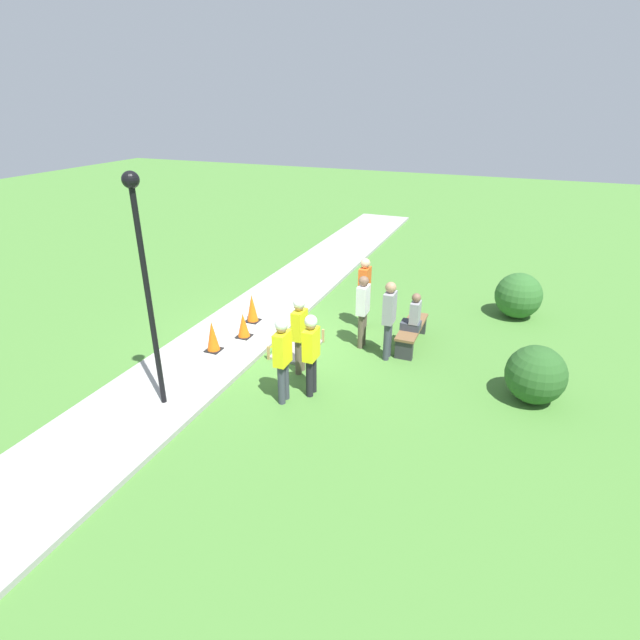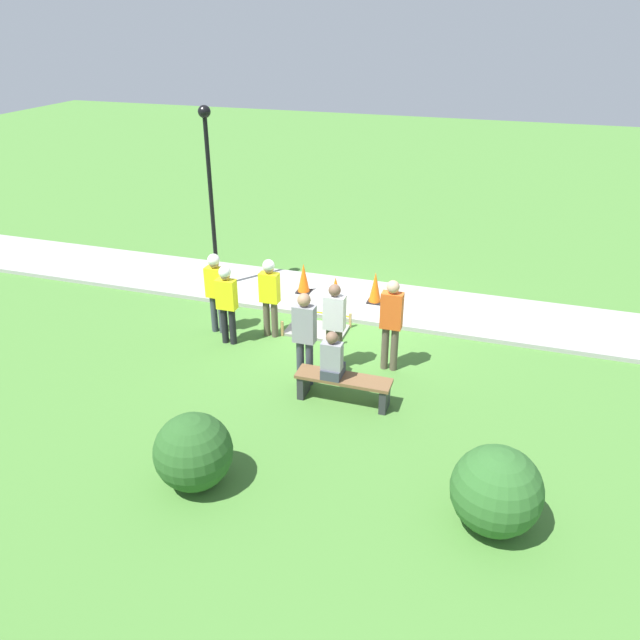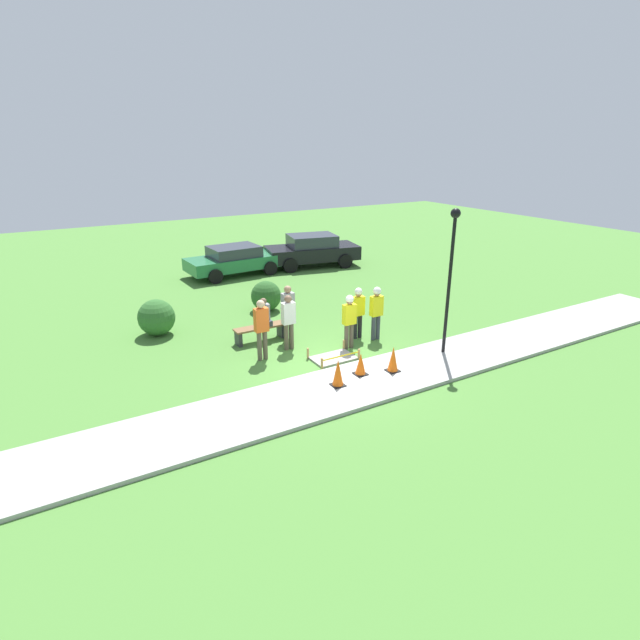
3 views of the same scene
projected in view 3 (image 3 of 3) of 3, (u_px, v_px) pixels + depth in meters
The scene contains 19 objects.
ground_plane at pixel (334, 370), 14.11m from camera, with size 60.00×60.00×0.00m, color #477A33.
sidewalk at pixel (357, 384), 13.17m from camera, with size 28.00×2.26×0.10m.
wet_concrete_patch at pixel (333, 358), 14.77m from camera, with size 1.32×0.87×0.34m.
traffic_cone_near_patch at pixel (338, 373), 12.87m from camera, with size 0.34×0.34×0.74m.
traffic_cone_far_patch at pixel (361, 364), 13.51m from camera, with size 0.34×0.34×0.61m.
traffic_cone_sidewalk_edge at pixel (393, 359), 13.68m from camera, with size 0.34×0.34×0.72m.
park_bench at pixel (260, 331), 16.00m from camera, with size 1.68×0.44×0.51m.
person_seated_on_bench at pixel (264, 314), 15.96m from camera, with size 0.36×0.44×0.89m.
worker_supervisor at pixel (349, 317), 15.23m from camera, with size 0.40×0.25×1.72m.
worker_assistant at pixel (358, 309), 16.03m from camera, with size 0.40×0.25×1.71m.
worker_trainee at pixel (376, 309), 15.90m from camera, with size 0.40×0.26×1.77m.
bystander_in_orange_shirt at pixel (261, 326), 14.41m from camera, with size 0.40×0.24×1.84m.
bystander_in_gray_shirt at pixel (289, 319), 15.15m from camera, with size 0.40×0.23×1.75m.
bystander_in_white_shirt at pixel (288, 309), 15.87m from camera, with size 0.40×0.24×1.82m.
lamppost_near at pixel (451, 262), 14.12m from camera, with size 0.28×0.28×4.27m.
parked_car_black at pixel (312, 250), 25.40m from camera, with size 4.93×2.87×1.60m.
parked_car_green at pixel (234, 260), 23.76m from camera, with size 4.58×2.35×1.39m.
shrub_rounded_near at pixel (156, 317), 16.44m from camera, with size 1.21×1.21×1.21m.
shrub_rounded_mid at pixel (266, 296), 18.81m from camera, with size 1.14×1.14×1.14m.
Camera 3 is at (-6.80, -10.83, 6.14)m, focal length 28.00 mm.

